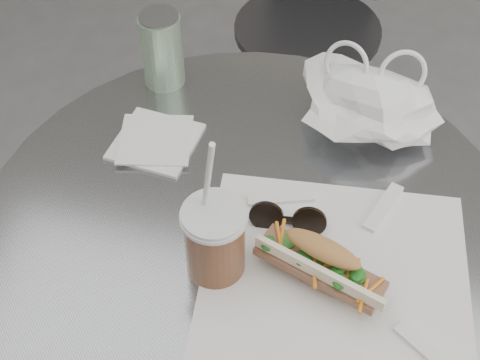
% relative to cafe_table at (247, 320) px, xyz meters
% --- Properties ---
extents(cafe_table, '(0.76, 0.76, 0.74)m').
position_rel_cafe_table_xyz_m(cafe_table, '(0.00, 0.00, 0.00)').
color(cafe_table, slate).
rests_on(cafe_table, ground).
extents(chair_far, '(0.38, 0.39, 0.72)m').
position_rel_cafe_table_xyz_m(chair_far, '(-0.05, 0.91, -0.14)').
color(chair_far, '#2B2B2E').
rests_on(chair_far, ground).
extents(sandwich_paper, '(0.38, 0.36, 0.00)m').
position_rel_cafe_table_xyz_m(sandwich_paper, '(0.13, -0.07, 0.28)').
color(sandwich_paper, white).
rests_on(sandwich_paper, cafe_table).
extents(banh_mi, '(0.22, 0.14, 0.07)m').
position_rel_cafe_table_xyz_m(banh_mi, '(0.11, -0.07, 0.31)').
color(banh_mi, '#B27743').
rests_on(banh_mi, sandwich_paper).
extents(iced_coffee, '(0.08, 0.08, 0.24)m').
position_rel_cafe_table_xyz_m(iced_coffee, '(-0.02, -0.09, 0.33)').
color(iced_coffee, brown).
rests_on(iced_coffee, cafe_table).
extents(sunglasses, '(0.11, 0.03, 0.05)m').
position_rel_cafe_table_xyz_m(sunglasses, '(0.06, -0.00, 0.29)').
color(sunglasses, black).
rests_on(sunglasses, cafe_table).
extents(plastic_bag, '(0.21, 0.17, 0.10)m').
position_rel_cafe_table_xyz_m(plastic_bag, '(0.13, 0.22, 0.33)').
color(plastic_bag, white).
rests_on(plastic_bag, cafe_table).
extents(napkin_stack, '(0.13, 0.13, 0.01)m').
position_rel_cafe_table_xyz_m(napkin_stack, '(-0.17, 0.11, 0.28)').
color(napkin_stack, white).
rests_on(napkin_stack, cafe_table).
extents(drink_can, '(0.07, 0.07, 0.13)m').
position_rel_cafe_table_xyz_m(drink_can, '(-0.21, 0.26, 0.34)').
color(drink_can, '#5A9858').
rests_on(drink_can, cafe_table).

